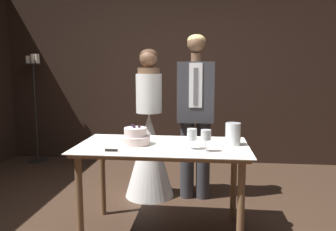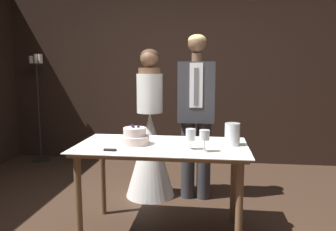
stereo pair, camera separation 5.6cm
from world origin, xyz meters
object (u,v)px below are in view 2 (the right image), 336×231
object	(u,v)px
bride	(150,144)
tiered_cake	(135,137)
candle_stand	(38,107)
cake_table	(162,155)
cake_knife	(119,150)
wine_glass_near	(191,135)
wine_glass_middle	(204,136)
hurricane_candle	(232,135)
groom	(196,110)

from	to	relation	value
bride	tiered_cake	bearing A→B (deg)	-88.41
bride	candle_stand	world-z (taller)	candle_stand
cake_table	tiered_cake	xyz separation A→B (m)	(-0.23, -0.01, 0.15)
cake_knife	bride	world-z (taller)	bride
wine_glass_near	bride	world-z (taller)	bride
cake_table	wine_glass_middle	size ratio (longest dim) A/B	8.42
tiered_cake	cake_knife	bearing A→B (deg)	-104.31
cake_knife	bride	size ratio (longest dim) A/B	0.25
wine_glass_middle	cake_knife	bearing A→B (deg)	-173.54
cake_table	tiered_cake	distance (m)	0.28
hurricane_candle	groom	bearing A→B (deg)	113.23
cake_knife	wine_glass_middle	xyz separation A→B (m)	(0.65, 0.07, 0.11)
bride	wine_glass_near	bearing A→B (deg)	-62.28
bride	candle_stand	size ratio (longest dim) A/B	0.99
tiered_cake	cake_table	bearing A→B (deg)	1.43
tiered_cake	wine_glass_near	size ratio (longest dim) A/B	1.51
tiered_cake	wine_glass_middle	bearing A→B (deg)	-17.23
wine_glass_middle	groom	size ratio (longest dim) A/B	0.10
candle_stand	wine_glass_middle	bearing A→B (deg)	-40.73
tiered_cake	bride	size ratio (longest dim) A/B	0.15
hurricane_candle	groom	world-z (taller)	groom
cake_table	cake_knife	size ratio (longest dim) A/B	3.56
wine_glass_near	hurricane_candle	distance (m)	0.38
bride	wine_glass_middle	bearing A→B (deg)	-59.01
wine_glass_middle	groom	xyz separation A→B (m)	(-0.10, 1.02, 0.07)
cake_table	hurricane_candle	world-z (taller)	hurricane_candle
hurricane_candle	groom	size ratio (longest dim) A/B	0.11
wine_glass_near	candle_stand	size ratio (longest dim) A/B	0.10
tiered_cake	wine_glass_near	bearing A→B (deg)	-14.09
wine_glass_middle	groom	distance (m)	1.02
cake_table	groom	bearing A→B (deg)	73.02
tiered_cake	hurricane_candle	bearing A→B (deg)	4.45
cake_table	cake_knife	bearing A→B (deg)	-138.41
wine_glass_middle	groom	bearing A→B (deg)	95.89
tiered_cake	groom	world-z (taller)	groom
wine_glass_middle	candle_stand	distance (m)	3.37
cake_knife	wine_glass_middle	size ratio (longest dim) A/B	2.36
cake_table	wine_glass_near	world-z (taller)	wine_glass_near
groom	wine_glass_near	bearing A→B (deg)	-90.25
hurricane_candle	groom	distance (m)	0.84
wine_glass_near	groom	bearing A→B (deg)	89.75
cake_table	wine_glass_near	xyz separation A→B (m)	(0.25, -0.13, 0.21)
wine_glass_middle	candle_stand	world-z (taller)	candle_stand
candle_stand	cake_table	bearing A→B (deg)	-42.48
bride	groom	world-z (taller)	groom
tiered_cake	cake_knife	world-z (taller)	tiered_cake
hurricane_candle	bride	size ratio (longest dim) A/B	0.11
groom	candle_stand	bearing A→B (deg)	154.23
hurricane_candle	cake_knife	bearing A→B (deg)	-160.03
cake_knife	cake_table	bearing A→B (deg)	39.80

